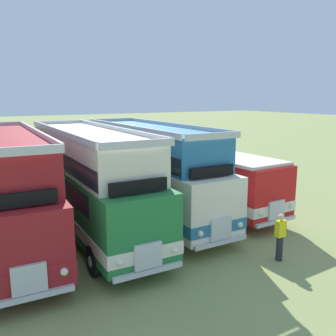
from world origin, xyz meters
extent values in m
plane|color=#8C9956|center=(0.00, 0.00, 0.00)|extent=(200.00, 200.00, 0.00)
cube|color=maroon|center=(-1.60, -0.06, 1.70)|extent=(2.97, 11.32, 2.30)
cube|color=maroon|center=(-1.60, -0.06, 1.10)|extent=(3.01, 11.36, 0.44)
cube|color=#19232D|center=(-1.59, 0.34, 2.30)|extent=(2.90, 8.92, 0.76)
cube|color=#19232D|center=(-1.84, -5.61, 2.35)|extent=(2.20, 0.19, 0.90)
cube|color=silver|center=(-1.84, -5.72, 1.10)|extent=(0.90, 0.16, 0.80)
cube|color=silver|center=(-1.84, -5.75, 0.60)|extent=(2.30, 0.24, 0.16)
sphere|color=#EAEACC|center=(-0.94, -5.77, 1.10)|extent=(0.22, 0.22, 0.22)
cube|color=maroon|center=(-1.59, 0.19, 3.60)|extent=(2.83, 10.42, 1.50)
cube|color=silver|center=(-1.82, -5.17, 4.40)|extent=(2.40, 0.20, 0.24)
cube|color=silver|center=(-0.39, 0.14, 4.40)|extent=(0.53, 10.32, 0.24)
cube|color=#19232D|center=(-1.59, 0.19, 3.30)|extent=(2.87, 10.32, 0.64)
cube|color=black|center=(-1.82, -5.12, 3.10)|extent=(1.90, 0.20, 0.40)
cylinder|color=black|center=(-0.62, -4.12, 0.52)|extent=(0.32, 1.05, 1.04)
cylinder|color=silver|center=(-0.47, -4.13, 0.52)|extent=(0.04, 0.36, 0.36)
cylinder|color=black|center=(-0.29, 3.70, 0.52)|extent=(0.32, 1.05, 1.04)
cylinder|color=silver|center=(-0.14, 3.69, 0.52)|extent=(0.04, 0.36, 0.36)
cube|color=#237538|center=(1.60, -0.38, 1.70)|extent=(2.71, 11.21, 2.30)
cube|color=silver|center=(1.60, -0.38, 1.10)|extent=(2.75, 11.25, 0.44)
cube|color=#19232D|center=(1.61, 0.02, 2.30)|extent=(2.70, 8.81, 0.76)
cube|color=#19232D|center=(1.50, -5.90, 2.35)|extent=(2.20, 0.14, 0.90)
cube|color=silver|center=(1.49, -6.01, 1.10)|extent=(0.90, 0.14, 0.80)
cube|color=silver|center=(1.49, -6.04, 0.60)|extent=(2.30, 0.18, 0.16)
sphere|color=#EAEACC|center=(2.39, -6.04, 1.10)|extent=(0.22, 0.22, 0.22)
sphere|color=#EAEACC|center=(0.59, -6.01, 1.10)|extent=(0.22, 0.22, 0.22)
cube|color=silver|center=(1.61, -0.13, 3.60)|extent=(2.60, 10.31, 1.50)
cube|color=silver|center=(1.51, -5.46, 4.40)|extent=(2.40, 0.15, 0.24)
cube|color=silver|center=(1.70, 4.50, 4.40)|extent=(2.40, 0.15, 0.24)
cube|color=silver|center=(2.81, -0.15, 4.40)|extent=(0.30, 10.27, 0.24)
cube|color=silver|center=(0.41, -0.11, 4.40)|extent=(0.30, 10.27, 0.24)
cube|color=#19232D|center=(1.61, -0.13, 3.30)|extent=(2.63, 10.21, 0.64)
cube|color=black|center=(1.51, -5.41, 3.10)|extent=(1.90, 0.16, 0.40)
cylinder|color=black|center=(2.68, -4.38, 0.52)|extent=(0.30, 1.05, 1.04)
cylinder|color=silver|center=(2.83, -4.39, 0.52)|extent=(0.03, 0.36, 0.36)
cylinder|color=black|center=(0.38, -4.34, 0.52)|extent=(0.30, 1.05, 1.04)
cylinder|color=silver|center=(0.23, -4.34, 0.52)|extent=(0.03, 0.36, 0.36)
cylinder|color=black|center=(2.82, 3.38, 0.52)|extent=(0.30, 1.05, 1.04)
cylinder|color=silver|center=(2.97, 3.38, 0.52)|extent=(0.03, 0.36, 0.36)
cylinder|color=black|center=(0.52, 3.43, 0.52)|extent=(0.30, 1.05, 1.04)
cylinder|color=silver|center=(0.37, 3.43, 0.52)|extent=(0.03, 0.36, 0.36)
cube|color=silver|center=(4.81, 0.17, 1.70)|extent=(2.54, 10.89, 2.30)
cube|color=teal|center=(4.81, 0.17, 1.10)|extent=(2.58, 10.93, 0.44)
cube|color=#19232D|center=(4.81, 0.57, 2.30)|extent=(2.56, 8.49, 0.76)
cube|color=#19232D|center=(4.79, -5.21, 2.35)|extent=(2.20, 0.11, 0.90)
cube|color=silver|center=(4.79, -5.32, 1.10)|extent=(0.90, 0.12, 0.80)
cube|color=silver|center=(4.79, -5.35, 0.60)|extent=(2.30, 0.15, 0.16)
sphere|color=#EAEACC|center=(5.69, -5.33, 1.10)|extent=(0.22, 0.22, 0.22)
sphere|color=#EAEACC|center=(3.89, -5.32, 1.10)|extent=(0.22, 0.22, 0.22)
cube|color=teal|center=(4.81, 0.42, 3.60)|extent=(2.44, 9.99, 1.50)
cube|color=silver|center=(4.79, -4.77, 4.40)|extent=(2.40, 0.11, 0.24)
cube|color=silver|center=(4.82, 4.91, 4.40)|extent=(2.40, 0.11, 0.24)
cube|color=silver|center=(6.01, 0.42, 4.40)|extent=(0.14, 9.98, 0.24)
cube|color=silver|center=(3.61, 0.43, 4.40)|extent=(0.14, 9.98, 0.24)
cube|color=#19232D|center=(4.81, 0.42, 3.30)|extent=(2.48, 9.89, 0.64)
cube|color=black|center=(4.79, -4.72, 3.10)|extent=(1.90, 0.13, 0.40)
cylinder|color=black|center=(5.94, -3.67, 0.52)|extent=(0.28, 1.04, 1.04)
cylinder|color=silver|center=(6.09, -3.67, 0.52)|extent=(0.02, 0.36, 0.36)
cylinder|color=black|center=(3.64, -3.66, 0.52)|extent=(0.28, 1.04, 1.04)
cylinder|color=silver|center=(3.49, -3.66, 0.52)|extent=(0.02, 0.36, 0.36)
cylinder|color=black|center=(5.97, 3.81, 0.52)|extent=(0.28, 1.04, 1.04)
cylinder|color=silver|center=(6.12, 3.81, 0.52)|extent=(0.02, 0.36, 0.36)
cylinder|color=black|center=(3.67, 3.82, 0.52)|extent=(0.28, 1.04, 1.04)
cylinder|color=silver|center=(3.52, 3.82, 0.52)|extent=(0.02, 0.36, 0.36)
cube|color=red|center=(8.01, 0.17, 1.70)|extent=(2.86, 9.77, 2.30)
cube|color=silver|center=(8.01, 0.17, 1.10)|extent=(2.90, 9.81, 0.44)
cube|color=#19232D|center=(8.00, 0.57, 2.30)|extent=(2.80, 7.37, 0.76)
cube|color=#19232D|center=(8.19, -4.61, 2.35)|extent=(2.20, 0.18, 0.90)
cube|color=silver|center=(8.19, -4.72, 1.10)|extent=(0.90, 0.15, 0.80)
cube|color=silver|center=(8.19, -4.75, 0.60)|extent=(2.30, 0.23, 0.16)
sphere|color=#EAEACC|center=(9.09, -4.69, 1.10)|extent=(0.22, 0.22, 0.22)
sphere|color=#EAEACC|center=(7.29, -4.76, 1.10)|extent=(0.22, 0.22, 0.22)
cube|color=silver|center=(8.01, 0.17, 2.92)|extent=(2.80, 9.37, 0.14)
cylinder|color=black|center=(9.28, -3.03, 0.52)|extent=(0.32, 1.05, 1.04)
cylinder|color=silver|center=(9.43, -3.02, 0.52)|extent=(0.03, 0.36, 0.36)
cylinder|color=black|center=(6.98, -3.11, 0.52)|extent=(0.32, 1.05, 1.04)
cylinder|color=silver|center=(6.83, -3.12, 0.52)|extent=(0.03, 0.36, 0.36)
cylinder|color=black|center=(9.05, 3.25, 0.52)|extent=(0.32, 1.05, 1.04)
cylinder|color=silver|center=(9.20, 3.26, 0.52)|extent=(0.03, 0.36, 0.36)
cylinder|color=black|center=(6.75, 3.17, 0.52)|extent=(0.32, 1.05, 1.04)
cylinder|color=silver|center=(6.60, 3.16, 0.52)|extent=(0.03, 0.36, 0.36)
cylinder|color=#23232D|center=(6.47, -6.56, 0.45)|extent=(0.24, 0.24, 0.90)
cube|color=yellow|center=(6.47, -6.56, 1.20)|extent=(0.36, 0.22, 0.60)
sphere|color=beige|center=(6.47, -6.56, 1.62)|extent=(0.22, 0.22, 0.22)
cylinder|color=#8C704C|center=(2.20, 10.11, 0.53)|extent=(0.08, 0.08, 1.05)
cylinder|color=#8C704C|center=(6.61, 10.11, 0.53)|extent=(0.08, 0.08, 1.05)
cylinder|color=#8C704C|center=(11.01, 10.11, 0.53)|extent=(0.08, 0.08, 1.05)
cylinder|color=beige|center=(0.00, 10.11, 0.93)|extent=(22.02, 0.03, 0.03)
camera|label=1|loc=(-3.13, -15.15, 5.79)|focal=39.11mm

